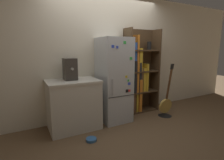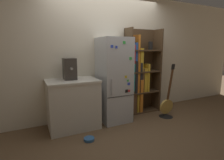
{
  "view_description": "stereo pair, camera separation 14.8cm",
  "coord_description": "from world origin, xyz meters",
  "px_view_note": "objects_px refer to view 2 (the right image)",
  "views": [
    {
      "loc": [
        -1.66,
        -2.89,
        1.46
      ],
      "look_at": [
        -0.03,
        0.15,
        0.83
      ],
      "focal_mm": 28.0,
      "sensor_mm": 36.0,
      "label": 1
    },
    {
      "loc": [
        -1.53,
        -2.96,
        1.46
      ],
      "look_at": [
        -0.03,
        0.15,
        0.83
      ],
      "focal_mm": 28.0,
      "sensor_mm": 36.0,
      "label": 2
    }
  ],
  "objects_px": {
    "bookshelf": "(138,76)",
    "guitar": "(166,109)",
    "pet_bowl": "(89,139)",
    "espresso_machine": "(70,69)",
    "refrigerator": "(114,80)"
  },
  "relations": [
    {
      "from": "bookshelf",
      "to": "guitar",
      "type": "height_order",
      "value": "bookshelf"
    },
    {
      "from": "bookshelf",
      "to": "pet_bowl",
      "type": "bearing_deg",
      "value": -151.9
    },
    {
      "from": "bookshelf",
      "to": "guitar",
      "type": "xyz_separation_m",
      "value": [
        0.38,
        -0.54,
        -0.67
      ]
    },
    {
      "from": "espresso_machine",
      "to": "pet_bowl",
      "type": "distance_m",
      "value": 1.26
    },
    {
      "from": "guitar",
      "to": "pet_bowl",
      "type": "distance_m",
      "value": 1.84
    },
    {
      "from": "bookshelf",
      "to": "guitar",
      "type": "bearing_deg",
      "value": -55.17
    },
    {
      "from": "refrigerator",
      "to": "espresso_machine",
      "type": "height_order",
      "value": "refrigerator"
    },
    {
      "from": "pet_bowl",
      "to": "espresso_machine",
      "type": "bearing_deg",
      "value": 100.63
    },
    {
      "from": "espresso_machine",
      "to": "pet_bowl",
      "type": "xyz_separation_m",
      "value": [
        0.12,
        -0.66,
        -1.07
      ]
    },
    {
      "from": "guitar",
      "to": "refrigerator",
      "type": "bearing_deg",
      "value": 161.13
    },
    {
      "from": "espresso_machine",
      "to": "bookshelf",
      "type": "bearing_deg",
      "value": 4.15
    },
    {
      "from": "refrigerator",
      "to": "bookshelf",
      "type": "relative_size",
      "value": 0.88
    },
    {
      "from": "refrigerator",
      "to": "guitar",
      "type": "bearing_deg",
      "value": -18.87
    },
    {
      "from": "bookshelf",
      "to": "espresso_machine",
      "type": "xyz_separation_m",
      "value": [
        -1.57,
        -0.11,
        0.25
      ]
    },
    {
      "from": "refrigerator",
      "to": "pet_bowl",
      "type": "bearing_deg",
      "value": -140.8
    }
  ]
}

